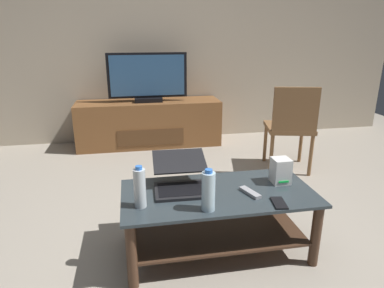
{
  "coord_description": "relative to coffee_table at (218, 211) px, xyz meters",
  "views": [
    {
      "loc": [
        -0.38,
        -1.81,
        1.34
      ],
      "look_at": [
        0.05,
        0.49,
        0.57
      ],
      "focal_mm": 31.57,
      "sensor_mm": 36.0,
      "label": 1
    }
  ],
  "objects": [
    {
      "name": "ground_plane",
      "position": [
        -0.12,
        0.01,
        -0.28
      ],
      "size": [
        7.68,
        7.68,
        0.0
      ],
      "primitive_type": "plane",
      "color": "#9E9384"
    },
    {
      "name": "back_wall",
      "position": [
        -0.12,
        2.6,
        1.12
      ],
      "size": [
        6.4,
        0.12,
        2.8
      ],
      "primitive_type": "cube",
      "color": "#B2A38C",
      "rests_on": "ground"
    },
    {
      "name": "coffee_table",
      "position": [
        0.0,
        0.0,
        0.0
      ],
      "size": [
        1.17,
        0.57,
        0.42
      ],
      "color": "#2D383D",
      "rests_on": "ground"
    },
    {
      "name": "media_cabinet",
      "position": [
        -0.28,
        2.28,
        -0.01
      ],
      "size": [
        1.73,
        0.48,
        0.55
      ],
      "color": "brown",
      "rests_on": "ground"
    },
    {
      "name": "television",
      "position": [
        -0.28,
        2.26,
        0.54
      ],
      "size": [
        0.94,
        0.2,
        0.57
      ],
      "color": "black",
      "rests_on": "media_cabinet"
    },
    {
      "name": "dining_chair",
      "position": [
        1.04,
        1.16,
        0.21
      ],
      "size": [
        0.53,
        0.53,
        0.87
      ],
      "color": "brown",
      "rests_on": "ground"
    },
    {
      "name": "laptop",
      "position": [
        -0.21,
        0.11,
        0.2
      ],
      "size": [
        0.35,
        0.42,
        0.18
      ],
      "color": "black",
      "rests_on": "coffee_table"
    },
    {
      "name": "router_box",
      "position": [
        0.43,
        0.06,
        0.22
      ],
      "size": [
        0.11,
        0.11,
        0.16
      ],
      "color": "white",
      "rests_on": "coffee_table"
    },
    {
      "name": "water_bottle_near",
      "position": [
        -0.47,
        -0.1,
        0.25
      ],
      "size": [
        0.07,
        0.07,
        0.24
      ],
      "color": "silver",
      "rests_on": "coffee_table"
    },
    {
      "name": "water_bottle_far",
      "position": [
        -0.11,
        -0.2,
        0.25
      ],
      "size": [
        0.07,
        0.07,
        0.24
      ],
      "color": "silver",
      "rests_on": "coffee_table"
    },
    {
      "name": "cell_phone",
      "position": [
        0.3,
        -0.21,
        0.14
      ],
      "size": [
        0.09,
        0.15,
        0.01
      ],
      "primitive_type": "cube",
      "rotation": [
        0.0,
        0.0,
        -0.15
      ],
      "color": "black",
      "rests_on": "coffee_table"
    },
    {
      "name": "tv_remote",
      "position": [
        0.18,
        -0.06,
        0.14
      ],
      "size": [
        0.1,
        0.17,
        0.02
      ],
      "primitive_type": "cube",
      "rotation": [
        0.0,
        0.0,
        0.34
      ],
      "color": "#99999E",
      "rests_on": "coffee_table"
    }
  ]
}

